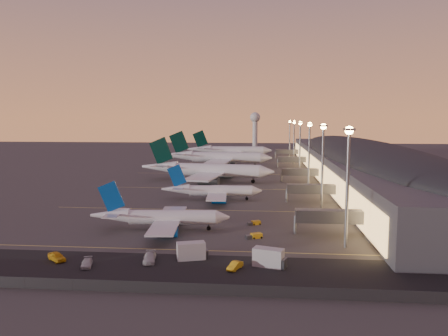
# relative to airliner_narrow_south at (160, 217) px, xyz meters

# --- Properties ---
(ground) EXTENTS (700.00, 700.00, 0.00)m
(ground) POSITION_rel_airliner_narrow_south_xyz_m (6.85, 29.33, -3.18)
(ground) COLOR #43403E
(airliner_narrow_south) EXTENTS (34.46, 30.88, 12.30)m
(airliner_narrow_south) POSITION_rel_airliner_narrow_south_xyz_m (0.00, 0.00, 0.00)
(airliner_narrow_south) COLOR silver
(airliner_narrow_south) RESTS_ON ground
(airliner_narrow_north) EXTENTS (34.00, 30.42, 12.15)m
(airliner_narrow_north) POSITION_rel_airliner_narrow_south_xyz_m (7.90, 40.57, -0.04)
(airliner_narrow_north) COLOR silver
(airliner_narrow_north) RESTS_ON ground
(airliner_wide_near) EXTENTS (59.87, 55.13, 19.18)m
(airliner_wide_near) POSITION_rel_airliner_narrow_south_xyz_m (0.21, 83.43, 1.76)
(airliner_wide_near) COLOR silver
(airliner_wide_near) RESTS_ON ground
(airliner_wide_mid) EXTENTS (63.23, 57.71, 20.23)m
(airliner_wide_mid) POSITION_rel_airliner_narrow_south_xyz_m (-1.63, 142.38, 2.03)
(airliner_wide_mid) COLOR silver
(airliner_wide_mid) RESTS_ON ground
(airliner_wide_far) EXTENTS (59.28, 53.72, 19.04)m
(airliner_wide_far) POSITION_rel_airliner_narrow_south_xyz_m (1.17, 199.92, 1.72)
(airliner_wide_far) COLOR silver
(airliner_wide_far) RESTS_ON ground
(terminal_building) EXTENTS (56.35, 255.00, 17.46)m
(terminal_building) POSITION_rel_airliner_narrow_south_xyz_m (68.68, 101.80, 5.60)
(terminal_building) COLOR #454549
(terminal_building) RESTS_ON ground
(light_masts) EXTENTS (2.20, 217.20, 25.90)m
(light_masts) POSITION_rel_airliner_narrow_south_xyz_m (42.85, 94.33, 14.37)
(light_masts) COLOR slate
(light_masts) RESTS_ON ground
(radar_tower) EXTENTS (9.00, 9.00, 32.50)m
(radar_tower) POSITION_rel_airliner_narrow_south_xyz_m (16.85, 289.33, 18.69)
(radar_tower) COLOR silver
(radar_tower) RESTS_ON ground
(service_lane) EXTENTS (260.00, 16.00, 0.01)m
(service_lane) POSITION_rel_airliner_narrow_south_xyz_m (6.85, -26.67, -3.18)
(service_lane) COLOR black
(service_lane) RESTS_ON ground
(lane_markings) EXTENTS (90.00, 180.36, 0.00)m
(lane_markings) POSITION_rel_airliner_narrow_south_xyz_m (6.85, 69.33, -3.17)
(lane_markings) COLOR #D8C659
(lane_markings) RESTS_ON ground
(fence) EXTENTS (124.00, 0.12, 2.00)m
(fence) POSITION_rel_airliner_narrow_south_xyz_m (6.85, -38.67, -2.18)
(fence) COLOR #2D2D30
(fence) RESTS_ON ground
(baggage_tug_a) EXTENTS (4.06, 2.96, 1.13)m
(baggage_tug_a) POSITION_rel_airliner_narrow_south_xyz_m (23.29, -5.29, -2.66)
(baggage_tug_a) COLOR gold
(baggage_tug_a) RESTS_ON ground
(baggage_tug_b) EXTENTS (3.63, 2.65, 1.01)m
(baggage_tug_b) POSITION_rel_airliner_narrow_south_xyz_m (22.98, 7.54, -2.72)
(baggage_tug_b) COLOR gold
(baggage_tug_b) RESTS_ON ground
(catering_truck_a) EXTENTS (6.43, 4.02, 3.38)m
(catering_truck_a) POSITION_rel_airliner_narrow_south_xyz_m (11.57, -21.35, -1.60)
(catering_truck_a) COLOR silver
(catering_truck_a) RESTS_ON ground
(catering_truck_b) EXTENTS (6.56, 4.10, 3.45)m
(catering_truck_b) POSITION_rel_airliner_narrow_south_xyz_m (26.60, -24.34, -1.57)
(catering_truck_b) COLOR silver
(catering_truck_b) RESTS_ON ground
(service_van_a) EXTENTS (3.07, 4.93, 1.33)m
(service_van_a) POSITION_rel_airliner_narrow_south_xyz_m (-7.41, -27.41, -2.51)
(service_van_a) COLOR silver
(service_van_a) RESTS_ON ground
(service_van_b) EXTENTS (4.99, 4.64, 1.66)m
(service_van_b) POSITION_rel_airliner_narrow_south_xyz_m (-14.53, -24.77, -2.35)
(service_van_b) COLOR gold
(service_van_b) RESTS_ON ground
(service_van_c) EXTENTS (3.12, 5.84, 1.61)m
(service_van_c) POSITION_rel_airliner_narrow_south_xyz_m (3.54, -23.62, -2.37)
(service_van_c) COLOR silver
(service_van_c) RESTS_ON ground
(service_van_d) EXTENTS (2.98, 4.44, 1.38)m
(service_van_d) POSITION_rel_airliner_narrow_south_xyz_m (20.22, -26.41, -2.49)
(service_van_d) COLOR gold
(service_van_d) RESTS_ON ground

